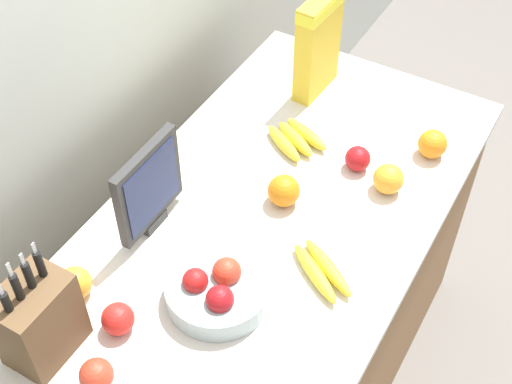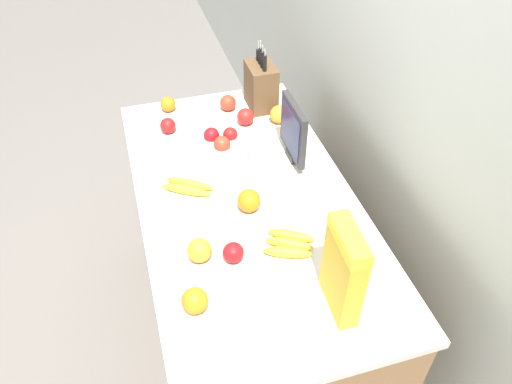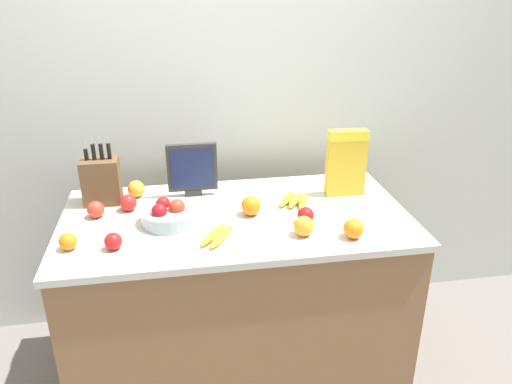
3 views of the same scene
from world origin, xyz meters
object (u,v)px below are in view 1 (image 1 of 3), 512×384
at_px(knife_block, 38,320).
at_px(orange_mid_right, 284,191).
at_px(banana_bunch_right, 321,270).
at_px(orange_front_center, 75,283).
at_px(fruit_bowl, 217,289).
at_px(orange_front_left, 388,179).
at_px(banana_bunch_left, 295,139).
at_px(apple_leftmost, 358,159).
at_px(orange_near_bowl, 433,144).
at_px(apple_rightmost, 96,375).
at_px(cereal_box, 318,42).
at_px(small_monitor, 149,188).
at_px(apple_front, 118,319).

bearing_deg(knife_block, orange_mid_right, -20.46).
xyz_separation_m(banana_bunch_right, orange_mid_right, (0.17, 0.20, 0.03)).
relative_size(knife_block, banana_bunch_right, 1.57).
height_order(knife_block, orange_front_center, knife_block).
bearing_deg(fruit_bowl, orange_front_left, -21.10).
xyz_separation_m(banana_bunch_left, apple_leftmost, (-0.00, -0.20, 0.02)).
distance_m(banana_bunch_left, orange_near_bowl, 0.39).
relative_size(apple_rightmost, orange_mid_right, 0.86).
xyz_separation_m(banana_bunch_left, banana_bunch_right, (-0.39, -0.28, -0.00)).
height_order(cereal_box, orange_front_left, cereal_box).
bearing_deg(orange_front_center, orange_mid_right, -29.12).
height_order(apple_rightmost, orange_front_left, orange_front_left).
relative_size(apple_rightmost, orange_near_bowl, 0.90).
bearing_deg(apple_rightmost, fruit_bowl, -18.14).
bearing_deg(banana_bunch_right, orange_near_bowl, -8.31).
bearing_deg(banana_bunch_left, orange_mid_right, -159.79).
distance_m(cereal_box, apple_leftmost, 0.39).
bearing_deg(cereal_box, orange_front_center, 175.02).
distance_m(fruit_bowl, orange_front_center, 0.34).
xyz_separation_m(knife_block, banana_bunch_left, (0.87, -0.16, -0.09)).
bearing_deg(orange_front_left, small_monitor, 131.67).
distance_m(small_monitor, orange_front_center, 0.29).
relative_size(knife_block, fruit_bowl, 1.30).
bearing_deg(apple_front, apple_rightmost, -160.77).
distance_m(cereal_box, orange_front_center, 1.00).
bearing_deg(knife_block, apple_leftmost, -22.41).
relative_size(apple_rightmost, orange_front_left, 0.89).
bearing_deg(apple_front, orange_near_bowl, -24.32).
height_order(knife_block, small_monitor, knife_block).
height_order(banana_bunch_left, apple_front, apple_front).
height_order(cereal_box, apple_front, cereal_box).
bearing_deg(cereal_box, orange_mid_right, -159.98).
bearing_deg(knife_block, cereal_box, -4.84).
xyz_separation_m(knife_block, banana_bunch_right, (0.49, -0.44, -0.09)).
distance_m(fruit_bowl, banana_bunch_left, 0.58).
height_order(orange_front_center, orange_mid_right, orange_mid_right).
bearing_deg(orange_front_left, cereal_box, 51.22).
relative_size(apple_leftmost, orange_near_bowl, 0.86).
bearing_deg(apple_leftmost, orange_near_bowl, -45.76).
relative_size(apple_leftmost, orange_front_center, 0.89).
bearing_deg(small_monitor, orange_front_left, -48.33).
distance_m(apple_front, orange_mid_right, 0.55).
height_order(apple_leftmost, orange_mid_right, orange_mid_right).
xyz_separation_m(apple_front, orange_front_left, (0.71, -0.36, 0.00)).
relative_size(fruit_bowl, apple_front, 3.27).
distance_m(knife_block, banana_bunch_left, 0.89).
bearing_deg(fruit_bowl, banana_bunch_left, 9.58).
bearing_deg(banana_bunch_right, apple_leftmost, 11.85).
height_order(banana_bunch_right, orange_front_left, orange_front_left).
relative_size(orange_near_bowl, orange_front_center, 1.03).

